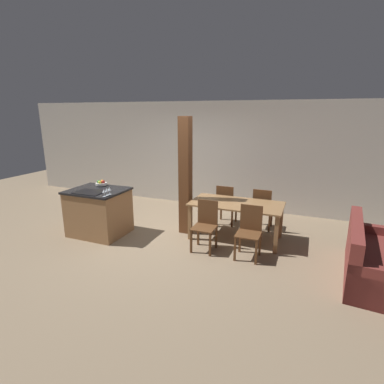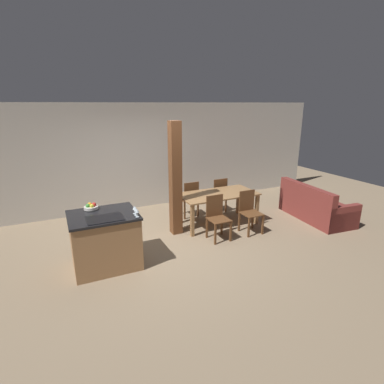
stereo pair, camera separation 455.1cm
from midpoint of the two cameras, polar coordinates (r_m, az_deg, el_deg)
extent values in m
plane|color=#847056|center=(5.62, 15.90, -12.65)|extent=(16.00, 16.00, 0.00)
cube|color=beige|center=(7.57, 18.80, 5.05)|extent=(11.20, 0.08, 2.70)
cube|color=#9E7047|center=(5.41, 2.58, -7.92)|extent=(1.06, 0.87, 0.89)
cube|color=black|center=(5.25, 2.64, -3.23)|extent=(1.10, 0.91, 0.04)
cube|color=black|center=(5.05, 1.82, -3.68)|extent=(0.56, 0.40, 0.01)
cylinder|color=silver|center=(5.56, 2.34, -1.59)|extent=(0.24, 0.24, 0.05)
sphere|color=red|center=(5.53, 2.86, -1.18)|extent=(0.08, 0.08, 0.08)
sphere|color=gold|center=(5.59, 2.41, -0.99)|extent=(0.07, 0.07, 0.07)
sphere|color=#3D8E38|center=(5.55, 1.80, -1.12)|extent=(0.07, 0.07, 0.07)
sphere|color=yellow|center=(5.49, 2.24, -1.29)|extent=(0.07, 0.07, 0.07)
cylinder|color=silver|center=(4.76, 6.54, -4.87)|extent=(0.06, 0.06, 0.00)
cylinder|color=silver|center=(4.74, 6.55, -4.43)|extent=(0.01, 0.01, 0.07)
cone|color=silver|center=(4.72, 6.57, -3.65)|extent=(0.06, 0.06, 0.06)
cylinder|color=silver|center=(4.83, 6.79, -4.56)|extent=(0.06, 0.06, 0.00)
cylinder|color=silver|center=(4.82, 6.81, -4.14)|extent=(0.01, 0.01, 0.07)
cone|color=silver|center=(4.80, 6.83, -3.37)|extent=(0.06, 0.06, 0.06)
cylinder|color=silver|center=(4.90, 7.04, -4.27)|extent=(0.06, 0.06, 0.00)
cylinder|color=silver|center=(4.89, 7.06, -3.85)|extent=(0.01, 0.01, 0.07)
cone|color=silver|center=(4.87, 7.08, -3.09)|extent=(0.06, 0.06, 0.06)
cube|color=olive|center=(5.90, 30.66, -5.35)|extent=(1.76, 0.89, 0.03)
cube|color=olive|center=(5.59, 22.33, -9.41)|extent=(0.07, 0.07, 0.70)
cube|color=olive|center=(5.87, 38.66, -10.52)|extent=(0.07, 0.07, 0.70)
cube|color=olive|center=(6.30, 22.38, -6.67)|extent=(0.07, 0.07, 0.70)
cube|color=olive|center=(6.55, 36.87, -7.81)|extent=(0.07, 0.07, 0.70)
cube|color=brown|center=(5.25, 27.03, -10.52)|extent=(0.40, 0.40, 0.02)
cube|color=brown|center=(5.34, 27.18, -7.38)|extent=(0.38, 0.02, 0.45)
cube|color=brown|center=(5.17, 24.88, -13.41)|extent=(0.04, 0.04, 0.43)
cube|color=brown|center=(5.21, 28.86, -13.69)|extent=(0.04, 0.04, 0.43)
cube|color=brown|center=(5.49, 24.75, -11.72)|extent=(0.04, 0.04, 0.43)
cube|color=brown|center=(5.53, 28.47, -12.00)|extent=(0.04, 0.04, 0.43)
cube|color=brown|center=(5.40, 35.55, -11.06)|extent=(0.40, 0.40, 0.02)
cube|color=brown|center=(5.49, 35.49, -8.00)|extent=(0.38, 0.02, 0.45)
cube|color=brown|center=(5.30, 33.69, -13.95)|extent=(0.04, 0.04, 0.43)
cube|color=brown|center=(5.39, 37.47, -14.08)|extent=(0.04, 0.04, 0.43)
cube|color=brown|center=(5.61, 33.01, -12.27)|extent=(0.04, 0.04, 0.43)
cube|color=brown|center=(5.69, 36.57, -12.44)|extent=(0.04, 0.04, 0.43)
cube|color=brown|center=(6.64, 26.09, -5.21)|extent=(0.40, 0.40, 0.02)
cube|color=brown|center=(6.38, 26.43, -3.78)|extent=(0.38, 0.02, 0.45)
cube|color=brown|center=(6.89, 27.27, -6.60)|extent=(0.04, 0.04, 0.43)
cube|color=brown|center=(6.86, 24.32, -6.34)|extent=(0.04, 0.04, 0.43)
cube|color=brown|center=(6.56, 27.51, -7.68)|extent=(0.04, 0.04, 0.43)
cube|color=brown|center=(6.53, 24.41, -7.41)|extent=(0.04, 0.04, 0.43)
cube|color=brown|center=(6.75, 32.82, -5.77)|extent=(0.40, 0.40, 0.02)
cube|color=brown|center=(6.51, 33.39, -4.38)|extent=(0.38, 0.02, 0.45)
cube|color=brown|center=(7.03, 33.73, -7.11)|extent=(0.04, 0.04, 0.43)
cube|color=brown|center=(6.96, 30.87, -6.89)|extent=(0.04, 0.04, 0.43)
cube|color=brown|center=(6.70, 34.30, -8.18)|extent=(0.04, 0.04, 0.43)
cube|color=brown|center=(6.63, 31.30, -7.97)|extent=(0.04, 0.04, 0.43)
cube|color=maroon|center=(6.29, 52.87, -13.10)|extent=(1.01, 1.83, 0.44)
cube|color=maroon|center=(5.99, 50.74, -9.33)|extent=(0.33, 1.77, 0.42)
cube|color=maroon|center=(5.63, 56.50, -15.93)|extent=(0.86, 0.22, 0.58)
cube|color=maroon|center=(6.94, 50.24, -9.72)|extent=(0.86, 0.22, 0.58)
cube|color=brown|center=(5.63, 20.82, -0.14)|extent=(0.22, 0.22, 2.36)
camera|label=1|loc=(2.28, 108.76, -8.16)|focal=28.00mm
camera|label=2|loc=(2.28, -71.24, 8.16)|focal=28.00mm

